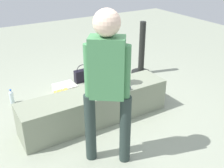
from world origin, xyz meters
TOP-DOWN VIEW (x-y plane):
  - ground_plane at (0.00, 0.00)m, footprint 12.00×12.00m
  - concrete_ledge at (0.00, 0.00)m, footprint 2.06×0.47m
  - child_seated at (0.32, 0.01)m, footprint 0.28×0.32m
  - adult_standing at (-0.25, -0.75)m, footprint 0.42×0.37m
  - cake_plate at (0.00, -0.06)m, footprint 0.22×0.22m
  - gift_bag at (-0.30, 0.46)m, footprint 0.20×0.12m
  - railing_post at (1.49, 0.98)m, footprint 0.36×0.36m
  - water_bottle_near_gift at (-0.89, 1.09)m, footprint 0.07×0.07m
  - party_cup_red at (0.88, 0.58)m, footprint 0.07×0.07m
  - cake_box_white at (-0.05, 1.01)m, footprint 0.35×0.31m
  - handbag_black_leather at (0.39, 1.24)m, footprint 0.28×0.12m
  - handbag_brown_canvas at (0.25, 0.57)m, footprint 0.28×0.14m

SIDE VIEW (x-z plane):
  - ground_plane at x=0.00m, z-range 0.00..0.00m
  - party_cup_red at x=0.88m, z-range 0.00..0.12m
  - cake_box_white at x=-0.05m, z-range 0.00..0.13m
  - handbag_brown_canvas at x=0.25m, z-range -0.05..0.26m
  - water_bottle_near_gift at x=-0.89m, z-range -0.01..0.23m
  - handbag_black_leather at x=0.39m, z-range -0.05..0.28m
  - gift_bag at x=-0.30m, z-range -0.02..0.36m
  - concrete_ledge at x=0.00m, z-range 0.00..0.45m
  - railing_post at x=1.49m, z-range -0.13..0.87m
  - cake_plate at x=0.00m, z-range 0.44..0.51m
  - child_seated at x=0.32m, z-range 0.42..0.91m
  - adult_standing at x=-0.25m, z-range 0.17..1.85m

